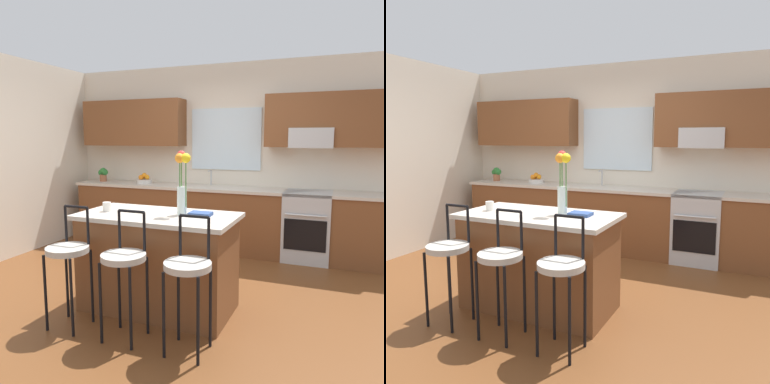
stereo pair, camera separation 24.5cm
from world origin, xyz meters
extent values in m
plane|color=brown|center=(0.00, 0.00, 0.00)|extent=(14.00, 14.00, 0.00)
cube|color=beige|center=(-2.56, 0.30, 1.35)|extent=(0.12, 4.60, 2.70)
cube|color=beige|center=(0.00, 2.06, 1.35)|extent=(5.60, 0.12, 2.70)
cube|color=brown|center=(-1.47, 1.83, 1.85)|extent=(1.67, 0.34, 0.70)
cube|color=brown|center=(1.47, 1.83, 1.85)|extent=(1.67, 0.34, 0.70)
cube|color=silver|center=(0.00, 1.99, 1.60)|extent=(1.06, 0.03, 0.90)
cube|color=#B7BABC|center=(1.24, 1.80, 1.62)|extent=(0.56, 0.36, 0.26)
cube|color=brown|center=(0.00, 1.70, 0.44)|extent=(4.50, 0.60, 0.88)
cube|color=beige|center=(0.00, 1.70, 0.90)|extent=(4.56, 0.64, 0.04)
cube|color=#B7BABC|center=(-0.18, 1.70, 0.85)|extent=(0.54, 0.38, 0.11)
cylinder|color=#B7BABC|center=(-0.18, 1.86, 1.03)|extent=(0.02, 0.02, 0.22)
cylinder|color=#B7BABC|center=(-0.18, 1.80, 1.14)|extent=(0.02, 0.12, 0.02)
cube|color=#B7BABC|center=(1.24, 1.68, 0.46)|extent=(0.60, 0.60, 0.92)
cube|color=black|center=(1.24, 1.38, 0.40)|extent=(0.52, 0.02, 0.40)
cylinder|color=#B7BABC|center=(1.24, 1.35, 0.66)|extent=(0.50, 0.02, 0.02)
cube|color=brown|center=(0.07, -0.40, 0.44)|extent=(1.40, 0.69, 0.88)
cube|color=beige|center=(0.07, -0.40, 0.90)|extent=(1.48, 0.77, 0.04)
cylinder|color=black|center=(-0.62, -1.14, 0.33)|extent=(0.02, 0.02, 0.66)
cylinder|color=black|center=(-0.35, -1.14, 0.33)|extent=(0.02, 0.02, 0.66)
cylinder|color=black|center=(-0.62, -0.87, 0.33)|extent=(0.02, 0.02, 0.66)
cylinder|color=black|center=(-0.35, -0.87, 0.33)|extent=(0.02, 0.02, 0.66)
cylinder|color=#B2ADA3|center=(-0.48, -1.01, 0.69)|extent=(0.36, 0.36, 0.05)
cylinder|color=black|center=(-0.60, -0.87, 0.87)|extent=(0.02, 0.02, 0.32)
cylinder|color=black|center=(-0.37, -0.87, 0.87)|extent=(0.02, 0.02, 0.32)
cylinder|color=black|center=(-0.48, -0.87, 1.03)|extent=(0.23, 0.02, 0.02)
cylinder|color=black|center=(-0.07, -1.14, 0.33)|extent=(0.02, 0.02, 0.66)
cylinder|color=black|center=(0.20, -1.14, 0.33)|extent=(0.02, 0.02, 0.66)
cylinder|color=black|center=(-0.07, -0.87, 0.33)|extent=(0.02, 0.02, 0.66)
cylinder|color=black|center=(0.20, -0.87, 0.33)|extent=(0.02, 0.02, 0.66)
cylinder|color=#B2ADA3|center=(0.07, -1.01, 0.69)|extent=(0.36, 0.36, 0.05)
cylinder|color=black|center=(-0.05, -0.87, 0.87)|extent=(0.02, 0.02, 0.32)
cylinder|color=black|center=(0.18, -0.87, 0.87)|extent=(0.02, 0.02, 0.32)
cylinder|color=black|center=(0.07, -0.87, 1.03)|extent=(0.23, 0.02, 0.02)
cylinder|color=black|center=(0.48, -1.14, 0.33)|extent=(0.02, 0.02, 0.66)
cylinder|color=black|center=(0.75, -1.14, 0.33)|extent=(0.02, 0.02, 0.66)
cylinder|color=black|center=(0.48, -0.87, 0.33)|extent=(0.02, 0.02, 0.66)
cylinder|color=black|center=(0.75, -0.87, 0.33)|extent=(0.02, 0.02, 0.66)
cylinder|color=#B2ADA3|center=(0.62, -1.01, 0.69)|extent=(0.36, 0.36, 0.05)
cylinder|color=black|center=(0.50, -0.87, 0.87)|extent=(0.02, 0.02, 0.32)
cylinder|color=black|center=(0.73, -0.87, 0.87)|extent=(0.02, 0.02, 0.32)
cylinder|color=black|center=(0.62, -0.87, 1.03)|extent=(0.23, 0.02, 0.02)
cylinder|color=silver|center=(0.29, -0.34, 1.05)|extent=(0.09, 0.09, 0.26)
cylinder|color=#3D722D|center=(0.33, -0.35, 1.22)|extent=(0.01, 0.01, 0.44)
sphere|color=yellow|center=(0.33, -0.35, 1.44)|extent=(0.09, 0.09, 0.09)
cylinder|color=#3D722D|center=(0.27, -0.31, 1.23)|extent=(0.01, 0.01, 0.47)
sphere|color=red|center=(0.27, -0.31, 1.47)|extent=(0.08, 0.08, 0.08)
cylinder|color=#3D722D|center=(0.28, -0.36, 1.22)|extent=(0.01, 0.01, 0.44)
sphere|color=orange|center=(0.28, -0.36, 1.44)|extent=(0.09, 0.09, 0.09)
cylinder|color=silver|center=(-0.44, -0.47, 0.97)|extent=(0.08, 0.08, 0.09)
cube|color=navy|center=(0.47, -0.32, 0.94)|extent=(0.20, 0.15, 0.03)
cylinder|color=silver|center=(-1.22, 1.70, 0.95)|extent=(0.24, 0.24, 0.06)
sphere|color=orange|center=(-1.17, 1.70, 1.01)|extent=(0.07, 0.07, 0.07)
sphere|color=orange|center=(-1.21, 1.75, 1.01)|extent=(0.08, 0.08, 0.08)
sphere|color=orange|center=(-1.27, 1.73, 1.01)|extent=(0.07, 0.07, 0.07)
sphere|color=orange|center=(-1.27, 1.67, 1.01)|extent=(0.08, 0.08, 0.08)
sphere|color=orange|center=(-1.22, 1.70, 1.04)|extent=(0.08, 0.08, 0.08)
cylinder|color=#9E5B3D|center=(-1.98, 1.70, 0.98)|extent=(0.11, 0.11, 0.11)
sphere|color=#2D7A33|center=(-1.98, 1.70, 1.09)|extent=(0.10, 0.10, 0.10)
sphere|color=#2D7A33|center=(-2.02, 1.71, 1.06)|extent=(0.10, 0.10, 0.10)
sphere|color=#2D7A33|center=(-1.94, 1.69, 1.07)|extent=(0.10, 0.10, 0.10)
camera|label=1|loc=(1.66, -3.53, 1.62)|focal=35.90mm
camera|label=2|loc=(1.88, -3.44, 1.62)|focal=35.90mm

